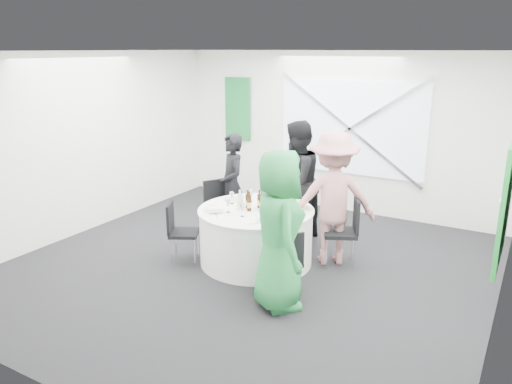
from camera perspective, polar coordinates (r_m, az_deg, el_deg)
The scene contains 48 objects.
floor at distance 6.79m, azimuth -0.85°, elevation -8.54°, with size 6.00×6.00×0.00m, color black.
ceiling at distance 6.17m, azimuth -0.97°, elevation 15.81°, with size 6.00×6.00×0.00m, color silver.
wall_back at distance 8.99m, azimuth 9.02°, elevation 6.75°, with size 6.00×6.00×0.00m, color white.
wall_front at distance 4.17m, azimuth -22.68°, elevation -5.30°, with size 6.00×6.00×0.00m, color white.
wall_left at distance 8.26m, azimuth -19.15°, elevation 5.23°, with size 6.00×6.00×0.00m, color white.
wall_right at distance 5.49m, azimuth 27.08°, elevation -0.84°, with size 6.00×6.00×0.00m, color white.
window_panel at distance 8.84m, azimuth 10.78°, elevation 7.16°, with size 2.60×0.03×1.60m, color white.
window_brace_a at distance 8.80m, azimuth 10.69°, elevation 7.13°, with size 0.05×0.05×3.16m, color silver.
window_brace_b at distance 8.80m, azimuth 10.69°, elevation 7.13°, with size 0.05×0.05×3.16m, color silver.
green_banner at distance 9.80m, azimuth -2.11°, elevation 9.47°, with size 0.55×0.04×1.20m, color #166E34.
green_sign at distance 6.12m, azimuth 26.66°, elevation -1.12°, with size 0.05×1.20×1.40m, color #17812D.
banquet_table at distance 6.80m, azimuth 0.00°, elevation -5.02°, with size 1.56×1.56×0.76m.
chair_back at distance 7.83m, azimuth 3.23°, elevation -0.69°, with size 0.50×0.51×0.97m.
chair_back_left at distance 7.74m, azimuth -4.37°, elevation -1.37°, with size 0.55×0.54×0.88m.
chair_back_right at distance 6.77m, azimuth 10.34°, elevation -3.88°, with size 0.57×0.57×0.94m.
chair_front_right at distance 5.87m, azimuth 3.42°, elevation -7.61°, with size 0.52×0.52×0.82m.
chair_front_left at distance 6.88m, azimuth -8.86°, elevation -4.05°, with size 0.52×0.51×0.83m.
person_man_back_left at distance 7.68m, azimuth -2.75°, elevation 0.76°, with size 0.58×0.38×1.60m, color black.
person_man_back at distance 7.44m, azimuth 4.60°, elevation 1.14°, with size 0.89×0.49×1.83m, color black.
person_woman_pink at distance 6.73m, azimuth 8.77°, elevation -0.75°, with size 1.17×0.54×1.81m, color tan.
person_woman_green at distance 5.51m, azimuth 2.62°, elevation -4.40°, with size 0.88×0.58×1.81m, color #268B42.
plate_back at distance 7.11m, azimuth 1.88°, elevation -0.77°, with size 0.28×0.28×0.01m.
plate_back_left at distance 7.09m, azimuth -2.59°, elevation -0.83°, with size 0.29×0.29×0.01m.
plate_back_right at distance 6.69m, azimuth 5.19°, elevation -1.87°, with size 0.30×0.30×0.04m.
plate_front_right at distance 6.21m, azimuth 1.17°, elevation -3.22°, with size 0.27×0.27×0.04m.
plate_front_left at distance 6.69m, azimuth -5.02°, elevation -1.93°, with size 0.26×0.26×0.01m.
napkin at distance 6.55m, azimuth -4.66°, elevation -2.01°, with size 0.20×0.13×0.05m, color white.
beer_bottle_a at distance 6.70m, azimuth -0.97°, elevation -1.06°, with size 0.06×0.06×0.25m.
beer_bottle_b at distance 6.70m, azimuth 0.40°, elevation -1.06°, with size 0.06×0.06×0.25m.
beer_bottle_c at distance 6.54m, azimuth 0.65°, elevation -1.38°, with size 0.06×0.06×0.27m.
beer_bottle_d at distance 6.58m, azimuth -0.79°, elevation -1.31°, with size 0.06×0.06×0.27m.
green_water_bottle at distance 6.59m, azimuth 1.51°, elevation -1.08°, with size 0.08×0.08×0.32m.
clear_water_bottle at distance 6.64m, azimuth -1.83°, elevation -1.14°, with size 0.08×0.08×0.27m.
wine_glass_a at distance 6.52m, azimuth -3.22°, elevation -1.29°, with size 0.07×0.07×0.17m.
wine_glass_b at distance 6.64m, azimuth 3.64°, elevation -0.97°, with size 0.07×0.07×0.17m.
wine_glass_c at distance 6.25m, azimuth 1.05°, elevation -2.05°, with size 0.07×0.07×0.17m.
wine_glass_d at distance 6.88m, azimuth -2.79°, elevation -0.36°, with size 0.07×0.07×0.17m.
wine_glass_e at distance 6.35m, azimuth -1.58°, elevation -1.75°, with size 0.07×0.07×0.17m.
wine_glass_f at distance 6.97m, azimuth -0.55°, elevation -0.11°, with size 0.07×0.07×0.17m.
wine_glass_g at distance 6.90m, azimuth 2.56°, elevation -0.30°, with size 0.07×0.07×0.17m.
fork_a at distance 7.20m, azimuth -1.29°, elevation -0.59°, with size 0.01×0.15×0.01m, color silver.
knife_a at distance 7.08m, azimuth -3.21°, elevation -0.90°, with size 0.01×0.15×0.01m, color silver.
fork_b at distance 6.58m, azimuth 4.91°, elevation -2.28°, with size 0.01×0.15×0.01m, color silver.
knife_b at distance 6.87m, azimuth 4.57°, elevation -1.48°, with size 0.01×0.15×0.01m, color silver.
fork_c at distance 6.76m, azimuth -4.85°, elevation -1.77°, with size 0.01×0.15×0.01m, color silver.
knife_c at distance 6.44m, azimuth -4.55°, elevation -2.69°, with size 0.01×0.15×0.01m, color silver.
fork_d at distance 6.13m, azimuth -0.10°, elevation -3.62°, with size 0.01×0.15×0.01m, color silver.
knife_d at distance 6.22m, azimuth 2.83°, elevation -3.34°, with size 0.01×0.15×0.01m, color silver.
Camera 1 is at (3.17, -5.29, 2.83)m, focal length 35.00 mm.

